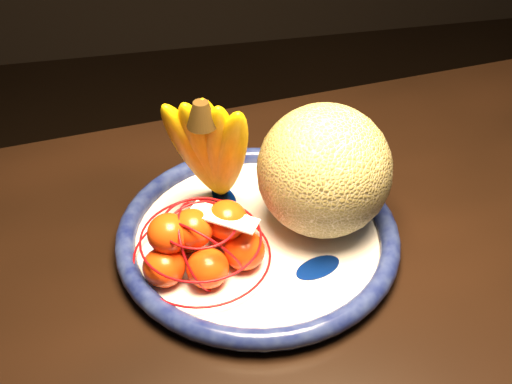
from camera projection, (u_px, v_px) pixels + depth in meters
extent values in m
cube|color=black|center=(400.00, 342.00, 0.66)|extent=(1.62, 1.09, 0.04)
cylinder|color=white|center=(258.00, 240.00, 0.74)|extent=(0.30, 0.30, 0.01)
torus|color=#030739|center=(258.00, 234.00, 0.73)|extent=(0.32, 0.32, 0.02)
cylinder|color=white|center=(258.00, 243.00, 0.74)|extent=(0.14, 0.14, 0.00)
ellipsoid|color=#021353|center=(318.00, 268.00, 0.70)|extent=(0.12, 0.09, 0.00)
ellipsoid|color=#021353|center=(224.00, 197.00, 0.79)|extent=(0.07, 0.11, 0.00)
ellipsoid|color=#021353|center=(176.00, 247.00, 0.72)|extent=(0.09, 0.05, 0.00)
sphere|color=olive|center=(324.00, 171.00, 0.71)|extent=(0.15, 0.15, 0.15)
ellipsoid|color=yellow|center=(196.00, 148.00, 0.72)|extent=(0.11, 0.10, 0.18)
ellipsoid|color=yellow|center=(205.00, 148.00, 0.71)|extent=(0.09, 0.10, 0.18)
ellipsoid|color=yellow|center=(213.00, 146.00, 0.71)|extent=(0.07, 0.10, 0.18)
ellipsoid|color=yellow|center=(220.00, 149.00, 0.71)|extent=(0.05, 0.10, 0.18)
ellipsoid|color=yellow|center=(228.00, 151.00, 0.71)|extent=(0.05, 0.11, 0.18)
cone|color=black|center=(209.00, 84.00, 0.66)|extent=(0.03, 0.03, 0.03)
ellipsoid|color=#FF3B0B|center=(164.00, 267.00, 0.67)|extent=(0.05, 0.05, 0.04)
ellipsoid|color=#FF3B0B|center=(208.00, 268.00, 0.67)|extent=(0.05, 0.05, 0.04)
ellipsoid|color=#FF3B0B|center=(244.00, 250.00, 0.69)|extent=(0.05, 0.05, 0.04)
ellipsoid|color=#FF3B0B|center=(181.00, 236.00, 0.71)|extent=(0.05, 0.05, 0.04)
ellipsoid|color=#FF3B0B|center=(225.00, 229.00, 0.71)|extent=(0.05, 0.05, 0.04)
ellipsoid|color=#FF3B0B|center=(192.00, 228.00, 0.67)|extent=(0.05, 0.05, 0.04)
ellipsoid|color=#FF3B0B|center=(227.00, 220.00, 0.68)|extent=(0.05, 0.05, 0.04)
ellipsoid|color=#FF3B0B|center=(169.00, 233.00, 0.66)|extent=(0.05, 0.05, 0.04)
torus|color=#9F080C|center=(202.00, 255.00, 0.69)|extent=(0.16, 0.16, 0.00)
torus|color=#9F080C|center=(201.00, 238.00, 0.68)|extent=(0.14, 0.14, 0.00)
torus|color=#9F080C|center=(200.00, 222.00, 0.66)|extent=(0.09, 0.09, 0.00)
torus|color=#9F080C|center=(202.00, 247.00, 0.69)|extent=(0.11, 0.07, 0.09)
torus|color=#9F080C|center=(202.00, 247.00, 0.69)|extent=(0.07, 0.11, 0.09)
torus|color=#9F080C|center=(202.00, 247.00, 0.69)|extent=(0.10, 0.10, 0.09)
cube|color=white|center=(224.00, 217.00, 0.66)|extent=(0.08, 0.06, 0.01)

